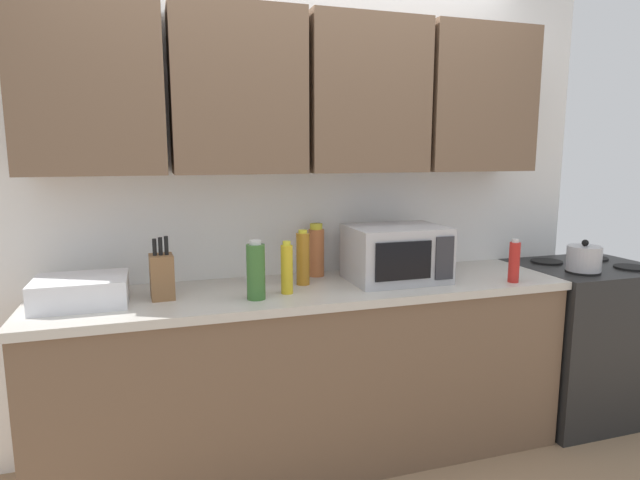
# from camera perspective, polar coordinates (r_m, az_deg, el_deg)

# --- Properties ---
(wall_back_with_cabinets) EXTENTS (3.44, 0.38, 2.60)m
(wall_back_with_cabinets) POSITION_cam_1_polar(r_m,az_deg,el_deg) (2.74, -2.41, 10.05)
(wall_back_with_cabinets) COLOR white
(wall_back_with_cabinets) RESTS_ON ground_plane
(counter_run) EXTENTS (2.57, 0.63, 0.90)m
(counter_run) POSITION_cam_1_polar(r_m,az_deg,el_deg) (2.74, -0.94, -14.16)
(counter_run) COLOR brown
(counter_run) RESTS_ON ground_plane
(stove_range) EXTENTS (0.76, 0.64, 0.91)m
(stove_range) POSITION_cam_1_polar(r_m,az_deg,el_deg) (3.55, 26.39, -9.58)
(stove_range) COLOR black
(stove_range) RESTS_ON ground_plane
(kettle) EXTENTS (0.18, 0.18, 0.17)m
(kettle) POSITION_cam_1_polar(r_m,az_deg,el_deg) (3.21, 26.61, -1.77)
(kettle) COLOR #B2B2B7
(kettle) RESTS_ON stove_range
(microwave) EXTENTS (0.48, 0.37, 0.28)m
(microwave) POSITION_cam_1_polar(r_m,az_deg,el_deg) (2.72, 8.21, -1.45)
(microwave) COLOR #B7B7BC
(microwave) RESTS_ON counter_run
(dish_rack) EXTENTS (0.38, 0.30, 0.12)m
(dish_rack) POSITION_cam_1_polar(r_m,az_deg,el_deg) (2.50, -24.38, -5.05)
(dish_rack) COLOR silver
(dish_rack) RESTS_ON counter_run
(knife_block) EXTENTS (0.11, 0.13, 0.28)m
(knife_block) POSITION_cam_1_polar(r_m,az_deg,el_deg) (2.46, -16.71, -3.73)
(knife_block) COLOR brown
(knife_block) RESTS_ON counter_run
(bottle_yellow_mustard) EXTENTS (0.06, 0.06, 0.25)m
(bottle_yellow_mustard) POSITION_cam_1_polar(r_m,az_deg,el_deg) (2.45, -3.60, -3.09)
(bottle_yellow_mustard) COLOR gold
(bottle_yellow_mustard) RESTS_ON counter_run
(bottle_spice_jar) EXTENTS (0.08, 0.08, 0.28)m
(bottle_spice_jar) POSITION_cam_1_polar(r_m,az_deg,el_deg) (2.79, -0.41, -1.18)
(bottle_spice_jar) COLOR #BC6638
(bottle_spice_jar) RESTS_ON counter_run
(bottle_red_sauce) EXTENTS (0.05, 0.05, 0.22)m
(bottle_red_sauce) POSITION_cam_1_polar(r_m,az_deg,el_deg) (2.83, 20.23, -2.21)
(bottle_red_sauce) COLOR red
(bottle_red_sauce) RESTS_ON counter_run
(bottle_green_oil) EXTENTS (0.08, 0.08, 0.27)m
(bottle_green_oil) POSITION_cam_1_polar(r_m,az_deg,el_deg) (2.36, -6.94, -3.35)
(bottle_green_oil) COLOR #386B2D
(bottle_green_oil) RESTS_ON counter_run
(bottle_soy_dark) EXTENTS (0.06, 0.06, 0.16)m
(bottle_soy_dark) POSITION_cam_1_polar(r_m,az_deg,el_deg) (3.01, 13.50, -1.87)
(bottle_soy_dark) COLOR black
(bottle_soy_dark) RESTS_ON counter_run
(bottle_amber_vinegar) EXTENTS (0.07, 0.07, 0.27)m
(bottle_amber_vinegar) POSITION_cam_1_polar(r_m,az_deg,el_deg) (2.60, -1.86, -1.98)
(bottle_amber_vinegar) COLOR #AD701E
(bottle_amber_vinegar) RESTS_ON counter_run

